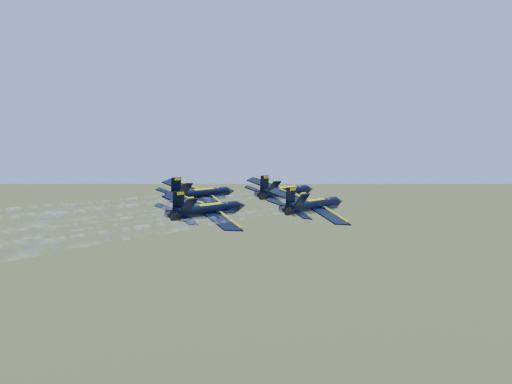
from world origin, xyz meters
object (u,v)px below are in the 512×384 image
at_px(jet_lead, 286,192).
at_px(jet_right, 314,205).
at_px(jet_left, 202,194).
at_px(jet_slot, 209,210).

distance_m(jet_lead, jet_right, 14.97).
bearing_deg(jet_lead, jet_right, -42.20).
xyz_separation_m(jet_lead, jet_right, (9.26, -11.76, 0.00)).
distance_m(jet_left, jet_right, 20.94).
xyz_separation_m(jet_left, jet_slot, (8.82, -13.90, 0.00)).
bearing_deg(jet_right, jet_slot, -129.19).
bearing_deg(jet_slot, jet_lead, 93.00).
height_order(jet_left, jet_slot, same).
height_order(jet_left, jet_right, same).
xyz_separation_m(jet_left, jet_right, (20.63, -3.55, 0.00)).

